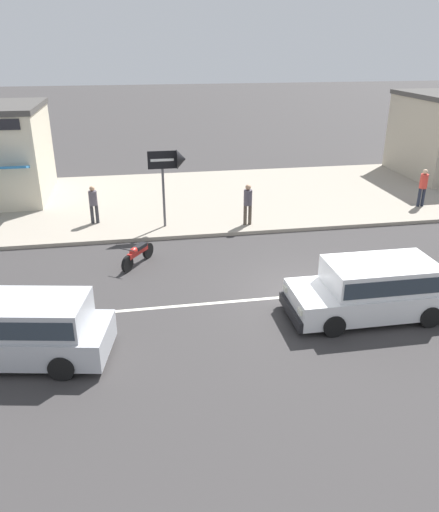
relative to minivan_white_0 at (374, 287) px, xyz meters
The scene contains 10 objects.
ground_plane 2.00m from the minivan_white_0, 130.89° to the left, with size 160.00×160.00×0.00m, color #383535.
lane_centre_stripe 2.00m from the minivan_white_0, 130.89° to the left, with size 50.40×0.14×0.01m, color silver.
kerb_strip 11.74m from the minivan_white_0, 95.82° to the left, with size 68.00×10.00×0.15m, color #9E9384.
minivan_white_0 is the anchor object (origin of this frame).
minivan_silver_2 9.39m from the minivan_white_0, behind, with size 5.11×2.58×1.56m.
motorcycle_0 7.81m from the minivan_white_0, 144.64° to the left, with size 1.14×1.56×0.80m.
arrow_signboard 9.28m from the minivan_white_0, 120.69° to the left, with size 1.47×0.76×3.09m.
pedestrian_near_clock 11.83m from the minivan_white_0, 132.52° to the left, with size 0.34×0.34×1.57m.
pedestrian_by_shop 10.67m from the minivan_white_0, 52.82° to the left, with size 0.34×0.34×1.70m.
pedestrian_far_end 7.70m from the minivan_white_0, 103.88° to the left, with size 0.34×0.34×1.68m.
Camera 1 is at (-5.13, -12.70, 7.08)m, focal length 35.00 mm.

